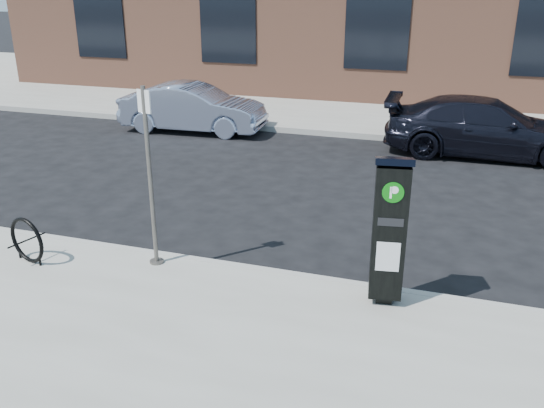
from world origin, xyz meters
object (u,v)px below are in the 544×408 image
at_px(sign_pole, 150,180).
at_px(bike_rack, 27,240).
at_px(car_silver, 193,108).
at_px(car_dark, 485,127).
at_px(parking_kiosk, 389,229).

xyz_separation_m(sign_pole, bike_rack, (-1.73, -0.54, -0.91)).
relative_size(sign_pole, car_silver, 0.64).
height_order(car_silver, car_dark, car_dark).
relative_size(parking_kiosk, sign_pole, 0.76).
bearing_deg(parking_kiosk, bike_rack, 176.80).
xyz_separation_m(car_silver, car_dark, (7.55, 0.00, 0.03)).
bearing_deg(sign_pole, car_silver, 128.32).
height_order(sign_pole, car_silver, sign_pole).
bearing_deg(car_silver, sign_pole, -162.02).
height_order(bike_rack, car_silver, car_silver).
relative_size(parking_kiosk, car_silver, 0.48).
xyz_separation_m(sign_pole, car_dark, (4.50, 7.70, -0.72)).
height_order(parking_kiosk, car_dark, parking_kiosk).
bearing_deg(bike_rack, car_dark, 66.86).
distance_m(sign_pole, car_silver, 8.32).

